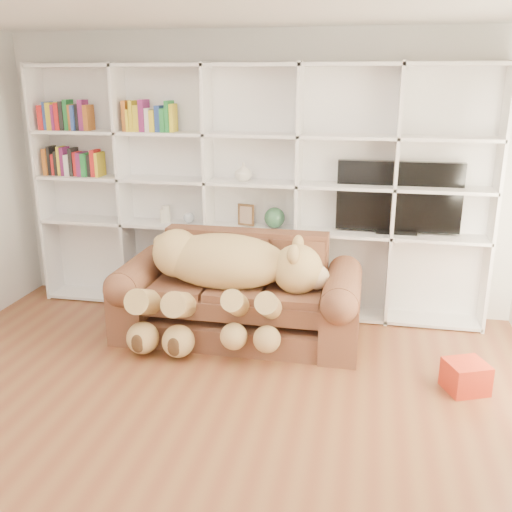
% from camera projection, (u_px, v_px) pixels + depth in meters
% --- Properties ---
extents(floor, '(5.00, 5.00, 0.00)m').
position_uv_depth(floor, '(181.00, 443.00, 3.68)').
color(floor, brown).
rests_on(floor, ground).
extents(wall_back, '(5.00, 0.02, 2.70)m').
position_uv_depth(wall_back, '(257.00, 174.00, 5.62)').
color(wall_back, silver).
rests_on(wall_back, floor).
extents(bookshelf, '(4.43, 0.35, 2.40)m').
position_uv_depth(bookshelf, '(230.00, 180.00, 5.55)').
color(bookshelf, white).
rests_on(bookshelf, floor).
extents(sofa, '(2.16, 0.93, 0.91)m').
position_uv_depth(sofa, '(239.00, 299.00, 5.15)').
color(sofa, brown).
rests_on(sofa, floor).
extents(teddy_bear, '(1.66, 0.90, 0.96)m').
position_uv_depth(teddy_bear, '(223.00, 275.00, 4.91)').
color(teddy_bear, tan).
rests_on(teddy_bear, sofa).
extents(throw_pillow, '(0.39, 0.31, 0.36)m').
position_uv_depth(throw_pillow, '(189.00, 260.00, 5.31)').
color(throw_pillow, '#560E1F').
rests_on(throw_pillow, sofa).
extents(gift_box, '(0.37, 0.36, 0.23)m').
position_uv_depth(gift_box, '(466.00, 377.00, 4.27)').
color(gift_box, red).
rests_on(gift_box, floor).
extents(tv, '(1.13, 0.18, 0.67)m').
position_uv_depth(tv, '(399.00, 198.00, 5.27)').
color(tv, black).
rests_on(tv, bookshelf).
extents(picture_frame, '(0.17, 0.06, 0.21)m').
position_uv_depth(picture_frame, '(246.00, 215.00, 5.56)').
color(picture_frame, brown).
rests_on(picture_frame, bookshelf).
extents(green_vase, '(0.20, 0.20, 0.20)m').
position_uv_depth(green_vase, '(275.00, 218.00, 5.51)').
color(green_vase, '#31603F').
rests_on(green_vase, bookshelf).
extents(figurine_tall, '(0.09, 0.09, 0.17)m').
position_uv_depth(figurine_tall, '(166.00, 214.00, 5.72)').
color(figurine_tall, silver).
rests_on(figurine_tall, bookshelf).
extents(figurine_short, '(0.10, 0.10, 0.13)m').
position_uv_depth(figurine_short, '(164.00, 216.00, 5.73)').
color(figurine_short, silver).
rests_on(figurine_short, bookshelf).
extents(snow_globe, '(0.11, 0.11, 0.11)m').
position_uv_depth(snow_globe, '(189.00, 218.00, 5.68)').
color(snow_globe, silver).
rests_on(snow_globe, bookshelf).
extents(shelf_vase, '(0.21, 0.21, 0.18)m').
position_uv_depth(shelf_vase, '(243.00, 172.00, 5.44)').
color(shelf_vase, silver).
rests_on(shelf_vase, bookshelf).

